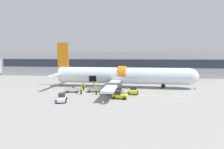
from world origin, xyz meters
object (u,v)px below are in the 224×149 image
object	(u,v)px
baggage_tug_rear	(119,95)
ground_crew_loader_a	(94,85)
ground_crew_driver	(81,90)
ground_crew_helper	(96,91)
baggage_cart_loading	(95,89)
baggage_cart_queued	(72,90)
suitcase_on_tarmac_upright	(104,93)
baggage_tug_lead	(62,98)
ground_crew_supervisor	(83,85)
airplane	(120,76)
ground_crew_loader_b	(84,86)
baggage_tug_mid	(134,91)

from	to	relation	value
baggage_tug_rear	ground_crew_loader_a	distance (m)	10.31
baggage_tug_rear	ground_crew_driver	world-z (taller)	ground_crew_driver
ground_crew_helper	ground_crew_loader_a	bearing A→B (deg)	107.79
baggage_cart_loading	baggage_cart_queued	distance (m)	4.72
baggage_cart_loading	ground_crew_helper	xyz separation A→B (m)	(0.89, -2.62, 0.29)
suitcase_on_tarmac_upright	baggage_tug_lead	bearing A→B (deg)	-131.20
ground_crew_driver	suitcase_on_tarmac_upright	size ratio (longest dim) A/B	3.04
ground_crew_supervisor	suitcase_on_tarmac_upright	bearing A→B (deg)	-39.18
airplane	baggage_cart_loading	distance (m)	8.27
ground_crew_loader_b	ground_crew_driver	bearing A→B (deg)	-79.89
ground_crew_helper	baggage_tug_mid	bearing A→B (deg)	15.30
baggage_tug_mid	ground_crew_supervisor	distance (m)	12.15
airplane	ground_crew_supervisor	distance (m)	9.18
suitcase_on_tarmac_upright	baggage_tug_mid	bearing A→B (deg)	10.31
baggage_tug_rear	ground_crew_supervisor	xyz separation A→B (m)	(-9.20, 8.04, 0.35)
baggage_cart_queued	ground_crew_loader_a	size ratio (longest dim) A/B	2.41
baggage_cart_loading	ground_crew_loader_a	bearing A→B (deg)	106.86
baggage_cart_loading	ground_crew_driver	bearing A→B (deg)	-129.06
ground_crew_driver	ground_crew_helper	distance (m)	3.07
ground_crew_helper	suitcase_on_tarmac_upright	size ratio (longest dim) A/B	2.71
baggage_cart_loading	ground_crew_loader_b	distance (m)	3.30
baggage_cart_queued	suitcase_on_tarmac_upright	world-z (taller)	baggage_cart_queued
baggage_tug_rear	airplane	bearing A→B (deg)	94.42
airplane	baggage_tug_mid	size ratio (longest dim) A/B	11.79
baggage_cart_loading	ground_crew_driver	xyz separation A→B (m)	(-2.17, -2.68, 0.39)
airplane	ground_crew_loader_a	distance (m)	6.94
airplane	baggage_cart_loading	size ratio (longest dim) A/B	8.36
ground_crew_supervisor	airplane	bearing A→B (deg)	22.57
ground_crew_loader_b	baggage_tug_lead	bearing A→B (deg)	-94.41
baggage_tug_rear	ground_crew_supervisor	distance (m)	12.22
baggage_tug_lead	ground_crew_loader_a	distance (m)	11.57
ground_crew_driver	ground_crew_supervisor	bearing A→B (deg)	103.43
baggage_cart_queued	ground_crew_driver	bearing A→B (deg)	-33.90
baggage_tug_mid	suitcase_on_tarmac_upright	bearing A→B (deg)	-169.69
ground_crew_loader_a	ground_crew_driver	world-z (taller)	ground_crew_driver
ground_crew_driver	ground_crew_helper	size ratio (longest dim) A/B	1.12
ground_crew_loader_a	ground_crew_helper	size ratio (longest dim) A/B	1.05
baggage_tug_lead	ground_crew_supervisor	distance (m)	11.30
airplane	suitcase_on_tarmac_upright	size ratio (longest dim) A/B	60.29
baggage_tug_lead	baggage_tug_mid	distance (m)	14.12
baggage_cart_queued	ground_crew_helper	distance (m)	5.73
ground_crew_loader_b	airplane	bearing A→B (deg)	32.15
airplane	baggage_cart_queued	size ratio (longest dim) A/B	8.82
baggage_cart_queued	ground_crew_supervisor	xyz separation A→B (m)	(1.10, 3.94, 0.43)
baggage_tug_mid	baggage_cart_queued	world-z (taller)	baggage_tug_mid
ground_crew_loader_a	suitcase_on_tarmac_upright	distance (m)	5.48
airplane	ground_crew_driver	bearing A→B (deg)	-127.72
airplane	suitcase_on_tarmac_upright	bearing A→B (deg)	-108.13
ground_crew_loader_a	suitcase_on_tarmac_upright	bearing A→B (deg)	-56.40
baggage_tug_mid	ground_crew_helper	distance (m)	7.50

